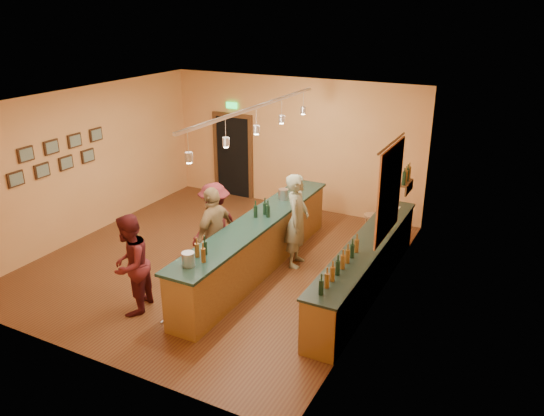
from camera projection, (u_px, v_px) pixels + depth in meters
The scene contains 18 objects.
floor at pixel (218, 260), 10.59m from camera, with size 7.00×7.00×0.00m, color #522917.
ceiling at pixel (211, 99), 9.44m from camera, with size 6.50×7.00×0.02m, color silver.
wall_back at pixel (293, 144), 12.92m from camera, with size 6.50×0.02×3.20m, color #DE9753.
wall_front at pixel (73, 258), 7.11m from camera, with size 6.50×0.02×3.20m, color #DE9753.
wall_left at pixel (88, 162), 11.40m from camera, with size 0.02×7.00×3.20m, color #DE9753.
wall_right at pixel (383, 213), 8.63m from camera, with size 0.02×7.00×3.20m, color #DE9753.
doorway at pixel (233, 154), 13.79m from camera, with size 1.15×0.09×2.48m.
tapestry at pixel (390, 192), 8.88m from camera, with size 0.03×1.40×1.60m, color #A42520.
bottle_shelf at pixel (407, 177), 10.22m from camera, with size 0.17×0.55×0.54m.
picture_grid at pixel (59, 155), 10.63m from camera, with size 0.06×2.20×0.70m, color #382111, non-canonical shape.
back_counter at pixel (365, 266), 9.30m from camera, with size 0.60×4.55×1.27m.
tasting_bar at pixel (257, 241), 9.98m from camera, with size 0.73×5.10×1.38m.
pendant_track at pixel (256, 116), 9.13m from camera, with size 0.11×4.60×0.50m.
bartender at pixel (297, 221), 10.11m from camera, with size 0.67×0.44×1.85m, color gray.
customer_a at pixel (130, 265), 8.56m from camera, with size 0.83×0.65×1.70m, color #59191E.
customer_b at pixel (214, 234), 9.60m from camera, with size 1.05×0.44×1.79m, color #997A51.
customer_c at pixel (215, 224), 10.22m from camera, with size 1.06×0.61×1.65m, color #59191E.
bar_stool at pixel (371, 221), 11.19m from camera, with size 0.31×0.31×0.64m.
Camera 1 is at (5.30, -7.96, 4.80)m, focal length 35.00 mm.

